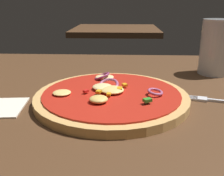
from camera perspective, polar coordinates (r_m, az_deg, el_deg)
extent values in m
cube|color=#4C301C|center=(0.51, -5.54, -4.79)|extent=(1.22, 0.91, 0.04)
cylinder|color=tan|center=(0.50, -0.11, -2.06)|extent=(0.30, 0.30, 0.02)
cylinder|color=red|center=(0.49, -0.11, -1.03)|extent=(0.27, 0.27, 0.00)
ellipsoid|color=#EFCC72|center=(0.49, -11.18, -1.03)|extent=(0.03, 0.03, 0.01)
ellipsoid|color=#F4DB8E|center=(0.51, -2.16, 0.24)|extent=(0.04, 0.04, 0.01)
ellipsoid|color=#E5BC60|center=(0.44, -3.04, -2.52)|extent=(0.03, 0.03, 0.01)
ellipsoid|color=#F4DB8E|center=(0.58, -1.65, 2.49)|extent=(0.04, 0.04, 0.01)
ellipsoid|color=#EFCC72|center=(0.49, 0.07, -0.23)|extent=(0.05, 0.05, 0.01)
torus|color=#B25984|center=(0.48, 9.68, -0.83)|extent=(0.04, 0.04, 0.01)
torus|color=#93386B|center=(0.57, -2.25, 2.69)|extent=(0.04, 0.04, 0.02)
torus|color=#B25984|center=(0.51, -0.77, 0.72)|extent=(0.05, 0.05, 0.02)
cube|color=orange|center=(0.48, -3.01, -0.82)|extent=(0.01, 0.01, 0.00)
cube|color=orange|center=(0.52, 2.87, 0.72)|extent=(0.01, 0.01, 0.00)
cube|color=orange|center=(0.49, 1.75, -0.08)|extent=(0.01, 0.01, 0.01)
cube|color=orange|center=(0.47, -0.75, -1.42)|extent=(0.01, 0.01, 0.00)
cube|color=#2D8C28|center=(0.44, 7.94, -2.71)|extent=(0.02, 0.02, 0.01)
cube|color=red|center=(0.49, -5.97, -0.67)|extent=(0.01, 0.01, 0.00)
cube|color=silver|center=(0.53, 19.60, -2.37)|extent=(0.02, 0.02, 0.01)
cube|color=silver|center=(0.54, 16.87, -1.77)|extent=(0.03, 0.01, 0.00)
cube|color=silver|center=(0.54, 16.84, -1.97)|extent=(0.03, 0.01, 0.00)
cube|color=silver|center=(0.53, 16.81, -2.18)|extent=(0.03, 0.01, 0.00)
cube|color=silver|center=(0.52, 16.78, -2.39)|extent=(0.03, 0.01, 0.00)
cylinder|color=silver|center=(0.73, 22.45, 8.44)|extent=(0.08, 0.08, 0.14)
cylinder|color=gold|center=(0.73, 22.23, 6.74)|extent=(0.07, 0.07, 0.10)
cube|color=#4C301C|center=(1.90, 0.83, 12.81)|extent=(0.61, 0.59, 0.04)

